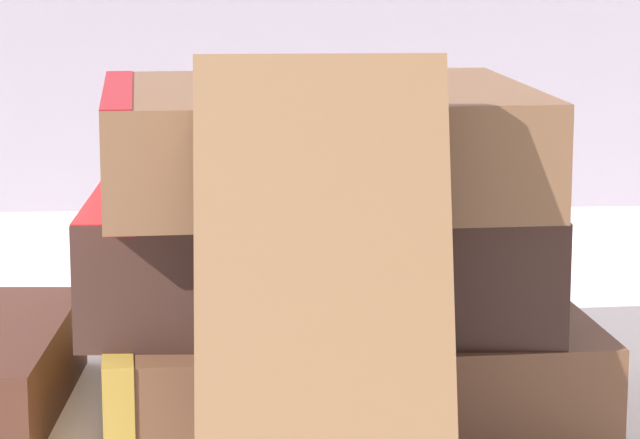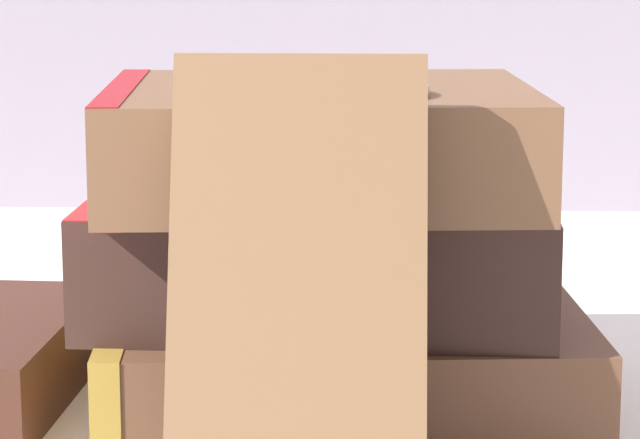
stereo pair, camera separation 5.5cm
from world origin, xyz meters
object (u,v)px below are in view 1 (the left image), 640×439
at_px(pocket_watch, 355,88).
at_px(book_flat_bottom, 328,357).
at_px(reading_glasses, 167,324).
at_px(book_flat_middle, 305,248).
at_px(book_flat_top, 305,142).
at_px(book_leaning_front, 324,307).

bearing_deg(pocket_watch, book_flat_bottom, 100.72).
bearing_deg(pocket_watch, reading_glasses, 115.33).
xyz_separation_m(book_flat_bottom, book_flat_middle, (-0.01, 0.00, 0.05)).
bearing_deg(book_flat_top, book_flat_middle, 83.17).
relative_size(book_flat_bottom, book_flat_top, 1.16).
xyz_separation_m(book_flat_top, pocket_watch, (0.02, -0.03, 0.03)).
relative_size(book_flat_middle, pocket_watch, 3.42).
relative_size(book_flat_top, book_leaning_front, 1.14).
bearing_deg(book_flat_top, reading_glasses, 110.30).
bearing_deg(reading_glasses, book_flat_top, -87.10).
bearing_deg(book_flat_middle, reading_glasses, 118.30).
relative_size(book_flat_bottom, book_leaning_front, 1.32).
bearing_deg(pocket_watch, book_leaning_front, -101.76).
bearing_deg(book_flat_top, book_leaning_front, -92.94).
height_order(book_flat_middle, book_flat_top, book_flat_top).
height_order(book_flat_bottom, book_leaning_front, book_leaning_front).
distance_m(book_flat_middle, reading_glasses, 0.17).
distance_m(book_flat_bottom, book_leaning_front, 0.13).
distance_m(book_leaning_front, reading_glasses, 0.28).
bearing_deg(pocket_watch, book_flat_top, 119.92).
bearing_deg(reading_glasses, book_leaning_front, -96.53).
xyz_separation_m(book_flat_middle, pocket_watch, (0.02, -0.05, 0.07)).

